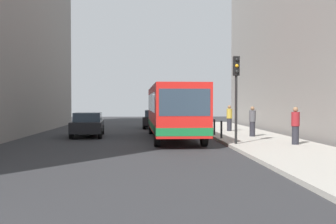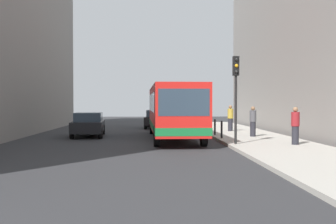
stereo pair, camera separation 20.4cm
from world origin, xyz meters
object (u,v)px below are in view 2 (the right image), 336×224
Objects in this scene: car_behind_bus at (157,118)px; pedestrian_mid_sidewalk at (253,121)px; pedestrian_near_signal at (295,126)px; bollard_near at (222,129)px; pedestrian_far_sidewalk at (230,118)px; bus at (173,109)px; car_beside_bus at (89,124)px; bollard_mid at (215,127)px; traffic_light at (236,83)px.

pedestrian_mid_sidewalk is (5.29, -10.34, 0.23)m from car_behind_bus.
bollard_near is at bearing 21.37° from pedestrian_near_signal.
bollard_near is 0.54× the size of pedestrian_far_sidewalk.
bus is 7.26m from pedestrian_near_signal.
car_behind_bus is (4.40, 8.15, 0.00)m from car_beside_bus.
pedestrian_far_sidewalk is (4.88, -5.98, 0.25)m from car_behind_bus.
car_behind_bus is at bearing -87.02° from bus.
pedestrian_mid_sidewalk is at bearing -30.15° from bollard_mid.
bus is 3.12m from bollard_near.
bus reaches higher than pedestrian_far_sidewalk.
bus reaches higher than car_beside_bus.
car_beside_bus is at bearing 140.97° from traffic_light.
traffic_light is (7.79, -6.31, 2.22)m from car_beside_bus.
bollard_near is (-0.10, 3.07, -2.38)m from traffic_light.
traffic_light reaches higher than bus.
car_beside_bus is 9.54m from pedestrian_far_sidewalk.
pedestrian_near_signal is (2.80, -5.66, 0.40)m from bollard_mid.
bus reaches higher than pedestrian_near_signal.
car_beside_bus is at bearing 157.10° from bollard_near.
car_beside_bus is 1.00× the size of car_behind_bus.
pedestrian_far_sidewalk reaches higher than bollard_mid.
pedestrian_far_sidewalk reaches higher than car_behind_bus.
traffic_light is 4.32× the size of bollard_mid.
pedestrian_near_signal is 0.98× the size of pedestrian_far_sidewalk.
bollard_near is 4.45m from pedestrian_near_signal.
bus is at bearing 156.59° from car_beside_bus.
car_beside_bus reaches higher than bollard_near.
pedestrian_far_sidewalk is (1.50, 8.48, -1.97)m from traffic_light.
traffic_light is at bearing -174.73° from pedestrian_far_sidewalk.
bus reaches higher than bollard_mid.
pedestrian_near_signal is 1.01× the size of pedestrian_mid_sidewalk.
traffic_light is 4.96m from pedestrian_mid_sidewalk.
car_beside_bus is 12.44m from pedestrian_near_signal.
bollard_mid is at bearing 168.77° from pedestrian_far_sidewalk.
pedestrian_far_sidewalk is at bearing -170.60° from car_beside_bus.
car_beside_bus is 4.75× the size of bollard_mid.
traffic_light reaches higher than pedestrian_mid_sidewalk.
pedestrian_far_sidewalk reaches higher than car_beside_bus.
bus is 6.26× the size of pedestrian_far_sidewalk.
traffic_light is at bearing 119.38° from bus.
traffic_light is 8.84m from pedestrian_far_sidewalk.
bollard_mid is 0.55× the size of pedestrian_mid_sidewalk.
pedestrian_far_sidewalk is at bearing 133.82° from car_behind_bus.
car_behind_bus is 11.62m from pedestrian_mid_sidewalk.
pedestrian_mid_sidewalk is at bearing 174.26° from bus.
pedestrian_mid_sidewalk reaches higher than car_beside_bus.
traffic_light is (2.65, -4.48, 1.28)m from bus.
car_beside_bus is 2.61× the size of pedestrian_mid_sidewalk.
pedestrian_far_sidewalk is (-1.20, 8.86, 0.02)m from pedestrian_near_signal.
pedestrian_mid_sidewalk is at bearing 121.66° from car_behind_bus.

